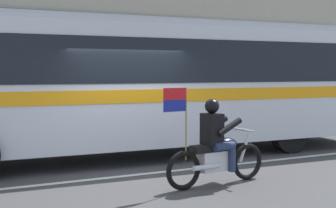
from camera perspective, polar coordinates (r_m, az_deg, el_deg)
name	(u,v)px	position (r m, az deg, el deg)	size (l,w,h in m)	color
ground_plane	(128,169)	(9.55, -5.11, -8.22)	(60.00, 60.00, 0.00)	#3D3D3F
sidewalk_curb	(72,134)	(14.36, -12.21, -3.80)	(28.00, 3.80, 0.15)	#B7B2A8
lane_center_stripe	(139,174)	(9.01, -3.77, -8.96)	(26.60, 0.14, 0.01)	silver
transit_bus	(144,78)	(10.76, -3.04, 3.30)	(12.72, 3.05, 3.22)	silver
motorcycle_with_rider	(216,148)	(8.12, 6.15, -5.66)	(2.19, 0.66, 1.78)	black
fire_hydrant	(102,122)	(13.71, -8.38, -2.26)	(0.22, 0.30, 0.75)	#4C8C3F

